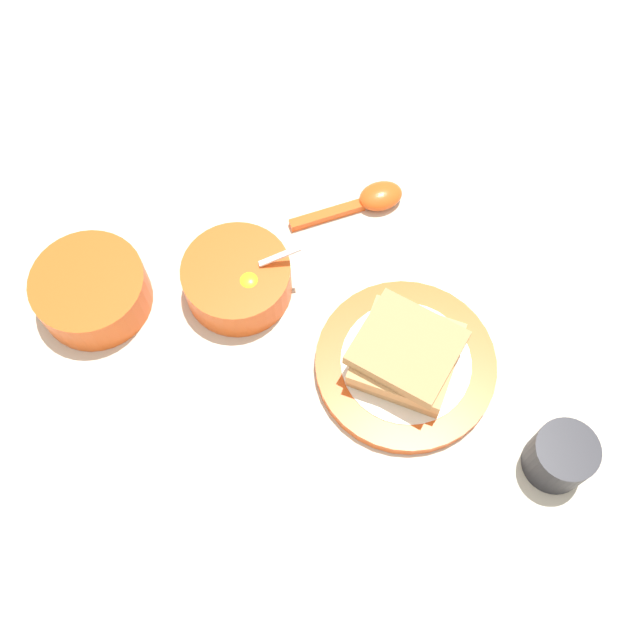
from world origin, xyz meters
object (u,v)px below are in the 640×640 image
at_px(toast_sandwich, 406,354).
at_px(soup_spoon, 370,200).
at_px(egg_bowl, 237,279).
at_px(toast_plate, 405,364).
at_px(drinking_cup, 561,456).
at_px(congee_bowl, 91,290).

height_order(toast_sandwich, soup_spoon, toast_sandwich).
xyz_separation_m(egg_bowl, toast_plate, (0.17, 0.14, -0.02)).
xyz_separation_m(egg_bowl, toast_sandwich, (0.17, 0.14, 0.02)).
distance_m(toast_plate, drinking_cup, 0.20).
distance_m(egg_bowl, toast_plate, 0.23).
height_order(toast_plate, soup_spoon, soup_spoon).
relative_size(toast_plate, soup_spoon, 1.37).
bearing_deg(egg_bowl, toast_plate, 39.44).
bearing_deg(toast_plate, soup_spoon, 165.58).
bearing_deg(drinking_cup, congee_bowl, -134.06).
height_order(egg_bowl, toast_plate, egg_bowl).
relative_size(egg_bowl, toast_sandwich, 0.94).
relative_size(soup_spoon, congee_bowl, 1.14).
relative_size(egg_bowl, congee_bowl, 1.06).
bearing_deg(toast_sandwich, congee_bowl, -126.62).
bearing_deg(drinking_cup, soup_spoon, -173.67).
relative_size(toast_sandwich, congee_bowl, 1.13).
xyz_separation_m(egg_bowl, soup_spoon, (-0.05, 0.20, -0.02)).
xyz_separation_m(soup_spoon, drinking_cup, (0.39, 0.04, 0.02)).
bearing_deg(egg_bowl, drinking_cup, 35.40).
xyz_separation_m(congee_bowl, drinking_cup, (0.40, 0.41, 0.00)).
bearing_deg(drinking_cup, egg_bowl, -144.60).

